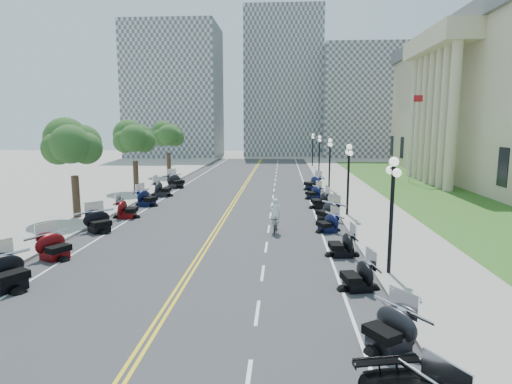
{
  "coord_description": "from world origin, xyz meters",
  "views": [
    {
      "loc": [
        4.02,
        -25.87,
        6.41
      ],
      "look_at": [
        2.28,
        2.04,
        2.0
      ],
      "focal_mm": 30.0,
      "sensor_mm": 36.0,
      "label": 1
    }
  ],
  "objects": [
    {
      "name": "lane_dash_19",
      "position": [
        3.2,
        52.0,
        0.01
      ],
      "size": [
        0.12,
        2.0,
        0.0
      ],
      "primitive_type": "cube",
      "color": "white",
      "rests_on": "road"
    },
    {
      "name": "sidewalk_south",
      "position": [
        -10.5,
        10.0,
        0.07
      ],
      "size": [
        5.0,
        90.0,
        0.15
      ],
      "primitive_type": "cube",
      "color": "#9E9991",
      "rests_on": "ground"
    },
    {
      "name": "edge_line_north",
      "position": [
        6.4,
        10.0,
        0.01
      ],
      "size": [
        0.12,
        90.0,
        0.0
      ],
      "primitive_type": "cube",
      "color": "white",
      "rests_on": "road"
    },
    {
      "name": "motorcycle_n_3",
      "position": [
        7.01,
        -9.68,
        0.64
      ],
      "size": [
        2.17,
        2.17,
        1.28
      ],
      "primitive_type": null,
      "rotation": [
        0.0,
        0.0,
        -1.37
      ],
      "color": "black",
      "rests_on": "road"
    },
    {
      "name": "lane_dash_7",
      "position": [
        3.2,
        4.0,
        0.01
      ],
      "size": [
        0.12,
        2.0,
        0.0
      ],
      "primitive_type": "cube",
      "color": "white",
      "rests_on": "road"
    },
    {
      "name": "flagpole",
      "position": [
        18.0,
        22.0,
        5.0
      ],
      "size": [
        1.1,
        0.2,
        10.0
      ],
      "primitive_type": null,
      "color": "silver",
      "rests_on": "ground"
    },
    {
      "name": "street_lamp_5",
      "position": [
        8.6,
        40.0,
        2.6
      ],
      "size": [
        0.5,
        1.2,
        4.9
      ],
      "primitive_type": null,
      "color": "black",
      "rests_on": "sidewalk_north"
    },
    {
      "name": "lane_dash_18",
      "position": [
        3.2,
        48.0,
        0.01
      ],
      "size": [
        0.12,
        2.0,
        0.0
      ],
      "primitive_type": "cube",
      "color": "white",
      "rests_on": "road"
    },
    {
      "name": "street_lamp_3",
      "position": [
        8.6,
        16.0,
        2.6
      ],
      "size": [
        0.5,
        1.2,
        4.9
      ],
      "primitive_type": null,
      "color": "black",
      "rests_on": "sidewalk_north"
    },
    {
      "name": "distant_block_a",
      "position": [
        -18.0,
        62.0,
        13.0
      ],
      "size": [
        18.0,
        14.0,
        26.0
      ],
      "primitive_type": "cube",
      "color": "gray",
      "rests_on": "ground"
    },
    {
      "name": "lane_dash_15",
      "position": [
        3.2,
        36.0,
        0.01
      ],
      "size": [
        0.12,
        2.0,
        0.0
      ],
      "primitive_type": "cube",
      "color": "white",
      "rests_on": "road"
    },
    {
      "name": "motorcycle_n_9",
      "position": [
        7.03,
        16.36,
        0.77
      ],
      "size": [
        2.94,
        2.94,
        1.54
      ],
      "primitive_type": null,
      "rotation": [
        0.0,
        0.0,
        -1.12
      ],
      "color": "black",
      "rests_on": "road"
    },
    {
      "name": "motorcycle_s_5",
      "position": [
        -7.0,
        -1.38,
        0.72
      ],
      "size": [
        2.92,
        2.92,
        1.45
      ],
      "primitive_type": null,
      "rotation": [
        0.0,
        0.0,
        0.81
      ],
      "color": "black",
      "rests_on": "road"
    },
    {
      "name": "lane_dash_14",
      "position": [
        3.2,
        32.0,
        0.01
      ],
      "size": [
        0.12,
        2.0,
        0.0
      ],
      "primitive_type": "cube",
      "color": "white",
      "rests_on": "road"
    },
    {
      "name": "motorcycle_n_8",
      "position": [
        6.74,
        11.12,
        0.63
      ],
      "size": [
        2.4,
        2.4,
        1.27
      ],
      "primitive_type": null,
      "rotation": [
        0.0,
        0.0,
        -1.14
      ],
      "color": "black",
      "rests_on": "road"
    },
    {
      "name": "street_lamp_2",
      "position": [
        8.6,
        4.0,
        2.6
      ],
      "size": [
        0.5,
        1.2,
        4.9
      ],
      "primitive_type": null,
      "color": "black",
      "rests_on": "sidewalk_north"
    },
    {
      "name": "motorcycle_s_6",
      "position": [
        -6.72,
        2.57,
        0.71
      ],
      "size": [
        2.17,
        2.17,
        1.43
      ],
      "primitive_type": null,
      "rotation": [
        0.0,
        0.0,
        1.63
      ],
      "color": "#590A0C",
      "rests_on": "road"
    },
    {
      "name": "lane_dash_12",
      "position": [
        3.2,
        24.0,
        0.01
      ],
      "size": [
        0.12,
        2.0,
        0.0
      ],
      "primitive_type": "cube",
      "color": "white",
      "rests_on": "road"
    },
    {
      "name": "motorcycle_n_2",
      "position": [
        7.13,
        -14.1,
        0.66
      ],
      "size": [
        2.62,
        2.62,
        1.32
      ],
      "primitive_type": null,
      "rotation": [
        0.0,
        0.0,
        -0.99
      ],
      "color": "black",
      "rests_on": "road"
    },
    {
      "name": "sidewalk_north",
      "position": [
        10.5,
        10.0,
        0.07
      ],
      "size": [
        5.0,
        90.0,
        0.15
      ],
      "primitive_type": "cube",
      "color": "#9E9991",
      "rests_on": "ground"
    },
    {
      "name": "tree_4",
      "position": [
        -10.0,
        26.0,
        4.75
      ],
      "size": [
        4.8,
        4.8,
        9.2
      ],
      "primitive_type": null,
      "color": "#235619",
      "rests_on": "sidewalk_south"
    },
    {
      "name": "motorcycle_s_7",
      "position": [
        -6.73,
        7.03,
        0.73
      ],
      "size": [
        2.55,
        2.55,
        1.46
      ],
      "primitive_type": null,
      "rotation": [
        0.0,
        0.0,
        1.31
      ],
      "color": "black",
      "rests_on": "road"
    },
    {
      "name": "street_lamp_4",
      "position": [
        8.6,
        28.0,
        2.6
      ],
      "size": [
        0.5,
        1.2,
        4.9
      ],
      "primitive_type": null,
      "color": "black",
      "rests_on": "sidewalk_north"
    },
    {
      "name": "lane_dash_8",
      "position": [
        3.2,
        8.0,
        0.01
      ],
      "size": [
        0.12,
        2.0,
        0.0
      ],
      "primitive_type": "cube",
      "color": "white",
      "rests_on": "road"
    },
    {
      "name": "tree_2",
      "position": [
        -10.0,
        2.0,
        4.75
      ],
      "size": [
        4.8,
        4.8,
        9.2
      ],
      "primitive_type": null,
      "color": "#235619",
      "rests_on": "sidewalk_south"
    },
    {
      "name": "motorcycle_n_5",
      "position": [
        6.77,
        -0.54,
        0.62
      ],
      "size": [
        2.37,
        2.37,
        1.24
      ],
      "primitive_type": null,
      "rotation": [
        0.0,
        0.0,
        -1.12
      ],
      "color": "black",
      "rests_on": "road"
    },
    {
      "name": "lane_dash_2",
      "position": [
        3.2,
        -16.0,
        0.01
      ],
      "size": [
        0.12,
        2.0,
        0.0
      ],
      "primitive_type": "cube",
      "color": "white",
      "rests_on": "road"
    },
    {
      "name": "cyclist_rider",
      "position": [
        3.62,
        -0.98,
        1.84
      ],
      "size": [
        0.64,
        0.42,
        1.75
      ],
      "primitive_type": "imported",
      "rotation": [
        0.0,
        0.0,
        3.14
      ],
      "color": "white",
      "rests_on": "bicycle"
    },
    {
      "name": "lane_dash_13",
      "position": [
        3.2,
        28.0,
        0.01
      ],
      "size": [
        0.12,
        2.0,
        0.0
      ],
      "primitive_type": "cube",
      "color": "white",
      "rests_on": "road"
    },
    {
      "name": "bicycle",
      "position": [
        3.62,
        -0.98,
        0.48
      ],
      "size": [
        0.57,
        1.63,
        0.96
      ],
      "primitive_type": "imported",
      "rotation": [
        0.0,
        0.0,
        -0.08
      ],
      "color": "#A51414",
      "rests_on": "road"
    },
    {
      "name": "motorcycle_n_7",
      "position": [
        6.96,
        6.89,
        0.7
      ],
      "size": [
        2.3,
        2.3,
        1.4
      ],
      "primitive_type": null,
      "rotation": [
        0.0,
        0.0,
        -1.41
      ],
      "color": "black",
      "rests_on": "road"
    },
    {
      "name": "street_lamp_1",
      "position": [
        8.6,
        -8.0,
        2.6
      ],
      "size": [
        0.5,
        1.2,
        4.9
      ],
      "primitive_type": null,
      "color": "black",
      "rests_on": "sidewalk_north"
    },
    {
      "name": "lane_dash_17",
      "position": [
        3.2,
        44.0,
        0.01
      ],
      "size": [
        0.12,
        2.0,
        0.0
      ],
      "primitive_type": "cube",
      "color": "white",
      "rests_on": "road"
    },
    {
      "name": "lane_dash_5",
      "position": [
        3.2,
        -4.0,
        0.01
      ],
      "size": [
        0.12,
        2.0,
        0.0
      ],
      "primitive_type": "cube",
      "color": "white",
      "rests_on": "road"
    },
    {
      "name": "motorcycle_s_4",
      "position": [
        -6.9,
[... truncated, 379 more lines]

